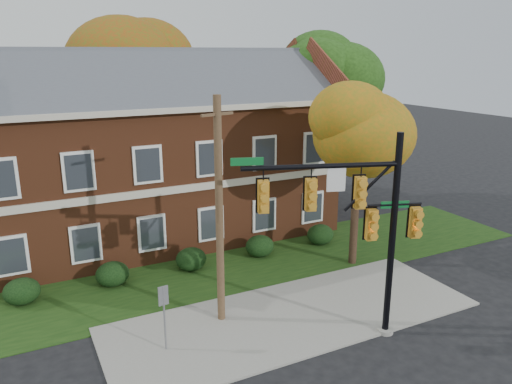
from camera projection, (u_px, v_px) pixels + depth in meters
name	position (u px, v px, depth m)	size (l,w,h in m)	color
ground	(308.00, 330.00, 17.82)	(120.00, 120.00, 0.00)	black
sidewalk	(293.00, 316.00, 18.67)	(14.00, 5.00, 0.08)	gray
grass_strip	(238.00, 267.00, 22.97)	(30.00, 6.00, 0.04)	#193811
apartment_building	(154.00, 143.00, 25.88)	(18.80, 8.80, 9.74)	brown
hedge_far_left	(22.00, 291.00, 19.54)	(1.40, 1.26, 1.05)	black
hedge_left	(112.00, 274.00, 21.06)	(1.40, 1.26, 1.05)	black
hedge_center	(191.00, 259.00, 22.57)	(1.40, 1.26, 1.05)	black
hedge_right	(260.00, 246.00, 24.09)	(1.40, 1.26, 1.05)	black
hedge_far_right	(320.00, 235.00, 25.61)	(1.40, 1.26, 1.05)	black
tree_near_right	(366.00, 121.00, 21.60)	(4.50, 4.25, 8.58)	black
tree_right_rear	(328.00, 76.00, 30.67)	(6.30, 5.95, 10.62)	black
tree_far_rear	(138.00, 64.00, 32.15)	(6.84, 6.46, 11.52)	black
traffic_signal	(357.00, 215.00, 16.27)	(6.12, 2.18, 7.14)	gray
utility_pole	(219.00, 213.00, 17.33)	(1.26, 0.41, 8.23)	#503925
sign_post	(164.00, 308.00, 16.12)	(0.34, 0.08, 2.36)	slate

